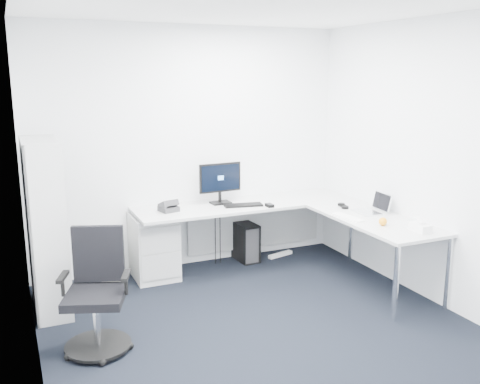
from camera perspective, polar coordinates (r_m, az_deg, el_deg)
name	(u,v)px	position (r m, az deg, el deg)	size (l,w,h in m)	color
ground	(275,342)	(4.61, 3.71, -15.69)	(4.20, 4.20, 0.00)	black
wall_back	(190,149)	(6.06, -5.34, 4.62)	(3.60, 0.02, 2.70)	white
wall_left	(28,205)	(3.69, -21.65, -1.33)	(0.02, 4.20, 2.70)	white
wall_right	(453,167)	(5.22, 21.76, 2.52)	(0.02, 4.20, 2.70)	white
l_desk	(261,243)	(5.84, 2.21, -5.47)	(2.55, 1.43, 0.75)	#BBBEBD
drawer_pedestal	(154,246)	(5.90, -9.21, -5.71)	(0.45, 0.56, 0.69)	#BBBEBD
bookshelf	(46,226)	(5.23, -19.99, -3.46)	(0.31, 0.80, 1.61)	#B3B5B6
task_chair	(95,293)	(4.42, -15.22, -10.40)	(0.55, 0.55, 0.98)	black
black_pc_tower	(244,241)	(6.40, 0.43, -5.22)	(0.20, 0.46, 0.45)	black
beige_pc_tower	(108,262)	(5.97, -13.89, -7.24)	(0.19, 0.42, 0.39)	beige
power_strip	(280,255)	(6.58, 4.32, -6.67)	(0.34, 0.06, 0.04)	white
monitor	(220,183)	(5.97, -2.10, 0.98)	(0.49, 0.16, 0.47)	black
black_keyboard	(243,205)	(5.90, 0.35, -1.41)	(0.42, 0.15, 0.02)	black
mouse	(270,205)	(5.87, 3.17, -1.43)	(0.06, 0.11, 0.03)	black
desk_phone	(169,206)	(5.72, -7.63, -1.44)	(0.18, 0.18, 0.12)	#2D2D30
laptop	(367,203)	(5.74, 13.40, -1.15)	(0.30, 0.29, 0.21)	silver
white_keyboard	(348,217)	(5.53, 11.45, -2.65)	(0.11, 0.39, 0.01)	white
headphones	(343,205)	(5.96, 10.95, -1.37)	(0.12, 0.19, 0.05)	black
orange_fruit	(383,222)	(5.32, 14.99, -3.06)	(0.08, 0.08, 0.08)	orange
tissue_box	(420,228)	(5.23, 18.63, -3.62)	(0.11, 0.21, 0.07)	white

